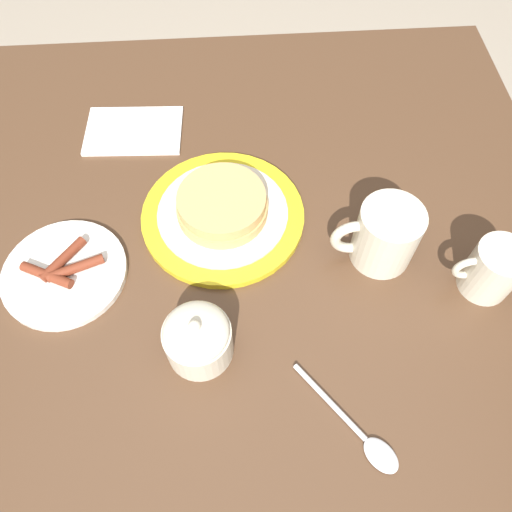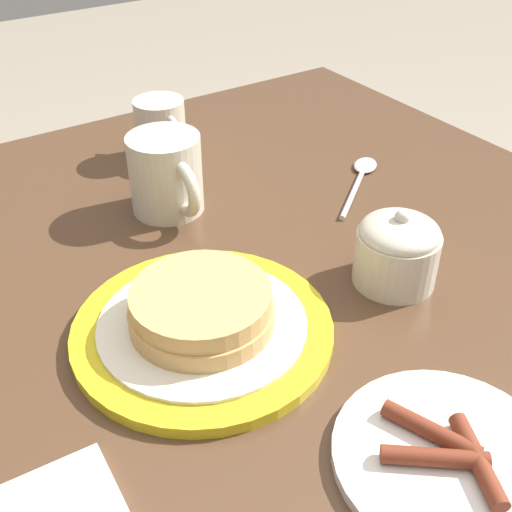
# 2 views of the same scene
# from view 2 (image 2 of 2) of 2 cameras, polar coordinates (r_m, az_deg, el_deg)

# --- Properties ---
(dining_table) EXTENTS (1.15, 0.99, 0.73)m
(dining_table) POSITION_cam_2_polar(r_m,az_deg,el_deg) (0.68, 2.68, -15.21)
(dining_table) COLOR #4C3321
(dining_table) RESTS_ON ground_plane
(pancake_plate) EXTENTS (0.24, 0.24, 0.05)m
(pancake_plate) POSITION_cam_2_polar(r_m,az_deg,el_deg) (0.59, -4.81, -5.66)
(pancake_plate) COLOR gold
(pancake_plate) RESTS_ON dining_table
(side_plate_bacon) EXTENTS (0.17, 0.17, 0.02)m
(side_plate_bacon) POSITION_cam_2_polar(r_m,az_deg,el_deg) (0.52, 16.60, -16.74)
(side_plate_bacon) COLOR silver
(side_plate_bacon) RESTS_ON dining_table
(coffee_mug) EXTENTS (0.12, 0.09, 0.10)m
(coffee_mug) POSITION_cam_2_polar(r_m,az_deg,el_deg) (0.77, -7.91, 7.22)
(coffee_mug) COLOR beige
(coffee_mug) RESTS_ON dining_table
(creamer_pitcher) EXTENTS (0.11, 0.07, 0.09)m
(creamer_pitcher) POSITION_cam_2_polar(r_m,az_deg,el_deg) (0.91, -8.50, 11.27)
(creamer_pitcher) COLOR beige
(creamer_pitcher) RESTS_ON dining_table
(sugar_bowl) EXTENTS (0.09, 0.09, 0.08)m
(sugar_bowl) POSITION_cam_2_polar(r_m,az_deg,el_deg) (0.66, 12.44, 0.57)
(sugar_bowl) COLOR beige
(sugar_bowl) RESTS_ON dining_table
(spoon) EXTENTS (0.12, 0.14, 0.01)m
(spoon) POSITION_cam_2_polar(r_m,az_deg,el_deg) (0.87, 9.34, 7.17)
(spoon) COLOR silver
(spoon) RESTS_ON dining_table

